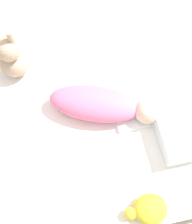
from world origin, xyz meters
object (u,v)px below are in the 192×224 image
at_px(swaddled_baby, 103,105).
at_px(pillow, 186,132).
at_px(turtle_plush, 149,209).
at_px(bunny_plush, 12,58).

height_order(swaddled_baby, pillow, swaddled_baby).
distance_m(swaddled_baby, pillow, 0.44).
bearing_deg(turtle_plush, swaddled_baby, -80.17).
bearing_deg(turtle_plush, bunny_plush, -59.83).
xyz_separation_m(bunny_plush, turtle_plush, (-0.51, 0.88, -0.09)).
bearing_deg(turtle_plush, pillow, -132.71).
bearing_deg(swaddled_baby, turtle_plush, -58.99).
distance_m(swaddled_baby, turtle_plush, 0.54).
bearing_deg(swaddled_baby, pillow, -9.28).
bearing_deg(bunny_plush, swaddled_baby, 140.63).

